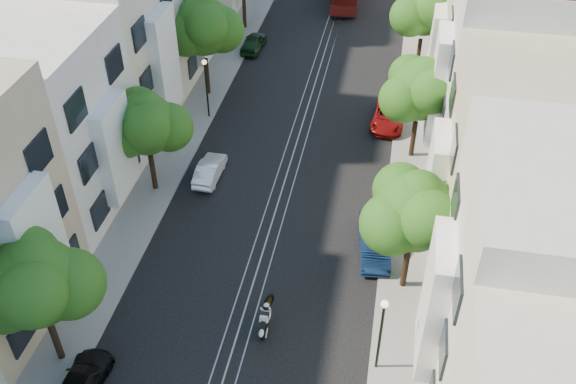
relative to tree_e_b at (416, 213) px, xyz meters
The scene contains 23 objects.
ground 20.91m from the tree_e_b, 110.89° to the left, with size 200.00×200.00×0.00m, color black.
sidewalk_east 19.59m from the tree_e_b, 90.03° to the left, with size 2.50×80.00×0.12m, color gray.
sidewalk_west 24.38m from the tree_e_b, 127.33° to the left, with size 2.50×80.00×0.12m, color gray.
rail_left 21.10m from the tree_e_b, 112.32° to the left, with size 0.06×80.00×0.02m, color gray.
rail_slot 20.90m from the tree_e_b, 110.89° to the left, with size 0.06×80.00×0.02m, color gray.
rail_right 20.72m from the tree_e_b, 109.43° to the left, with size 0.06×80.00×0.02m, color gray.
lane_line 20.91m from the tree_e_b, 110.89° to the left, with size 0.08×80.00×0.01m, color tan.
townhouses_east 19.50m from the tree_e_b, 76.32° to the left, with size 7.75×72.00×12.00m.
townhouses_west 26.92m from the tree_e_b, 135.29° to the left, with size 7.75×72.00×11.76m.
tree_e_b is the anchor object (origin of this frame).
tree_e_c 11.00m from the tree_e_b, 90.00° to the left, with size 4.84×3.99×6.52m.
tree_e_d 22.00m from the tree_e_b, 90.00° to the left, with size 5.01×4.16×6.85m.
tree_w_a 16.01m from the tree_e_b, 154.08° to the right, with size 4.93×4.08×6.68m.
tree_w_b 15.25m from the tree_e_b, 160.85° to the left, with size 4.72×3.87×6.27m.
tree_w_c 21.53m from the tree_e_b, 131.99° to the left, with size 5.13×4.28×7.09m.
lamp_east 5.41m from the tree_e_b, 100.93° to the right, with size 0.32×0.32×4.16m.
lamp_west 18.90m from the tree_e_b, 136.15° to the left, with size 0.32×0.32×4.16m.
sportbike_rider 8.12m from the tree_e_b, 148.65° to the right, with size 0.47×2.07×1.43m.
parked_car_e_mid 4.89m from the tree_e_b, 127.22° to the left, with size 1.45×4.16×1.37m, color #0C1E3E.
parked_car_e_far 15.17m from the tree_e_b, 96.53° to the left, with size 2.05×4.45×1.24m, color maroon.
parked_car_w_near 15.90m from the tree_e_b, 146.76° to the right, with size 1.58×3.90×1.13m, color black.
parked_car_w_mid 14.07m from the tree_e_b, 150.19° to the left, with size 1.20×3.44×1.13m, color white.
parked_car_w_far 26.98m from the tree_e_b, 118.84° to the left, with size 1.49×3.71×1.26m, color black.
Camera 1 is at (5.64, -13.06, 23.25)m, focal length 40.00 mm.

